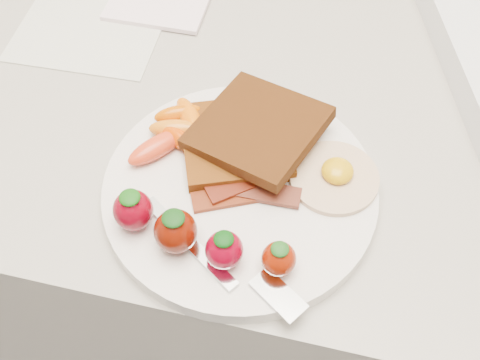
# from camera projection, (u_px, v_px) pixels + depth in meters

# --- Properties ---
(counter) EXTENTS (2.00, 0.60, 0.90)m
(counter) POSITION_uv_depth(u_px,v_px,m) (270.00, 264.00, 1.06)
(counter) COLOR gray
(counter) RESTS_ON ground
(plate) EXTENTS (0.27, 0.27, 0.02)m
(plate) POSITION_uv_depth(u_px,v_px,m) (240.00, 191.00, 0.59)
(plate) COLOR silver
(plate) RESTS_ON counter
(toast_lower) EXTENTS (0.14, 0.14, 0.01)m
(toast_lower) POSITION_uv_depth(u_px,v_px,m) (235.00, 141.00, 0.61)
(toast_lower) COLOR #511705
(toast_lower) RESTS_ON plate
(toast_upper) EXTENTS (0.15, 0.15, 0.03)m
(toast_upper) POSITION_uv_depth(u_px,v_px,m) (258.00, 128.00, 0.60)
(toast_upper) COLOR black
(toast_upper) RESTS_ON toast_lower
(fried_egg) EXTENTS (0.10, 0.10, 0.02)m
(fried_egg) POSITION_uv_depth(u_px,v_px,m) (335.00, 176.00, 0.59)
(fried_egg) COLOR silver
(fried_egg) RESTS_ON plate
(bacon_strips) EXTENTS (0.10, 0.08, 0.01)m
(bacon_strips) POSITION_uv_depth(u_px,v_px,m) (247.00, 189.00, 0.58)
(bacon_strips) COLOR #4E160A
(bacon_strips) RESTS_ON plate
(baby_carrots) EXTENTS (0.08, 0.11, 0.02)m
(baby_carrots) POSITION_uv_depth(u_px,v_px,m) (175.00, 130.00, 0.61)
(baby_carrots) COLOR orange
(baby_carrots) RESTS_ON plate
(strawberries) EXTENTS (0.17, 0.06, 0.05)m
(strawberries) POSITION_uv_depth(u_px,v_px,m) (190.00, 233.00, 0.53)
(strawberries) COLOR #6C0110
(strawberries) RESTS_ON plate
(fork) EXTENTS (0.17, 0.10, 0.00)m
(fork) POSITION_uv_depth(u_px,v_px,m) (228.00, 265.00, 0.53)
(fork) COLOR white
(fork) RESTS_ON plate
(paper_sheet) EXTENTS (0.18, 0.24, 0.00)m
(paper_sheet) POSITION_uv_depth(u_px,v_px,m) (101.00, 8.00, 0.77)
(paper_sheet) COLOR beige
(paper_sheet) RESTS_ON counter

